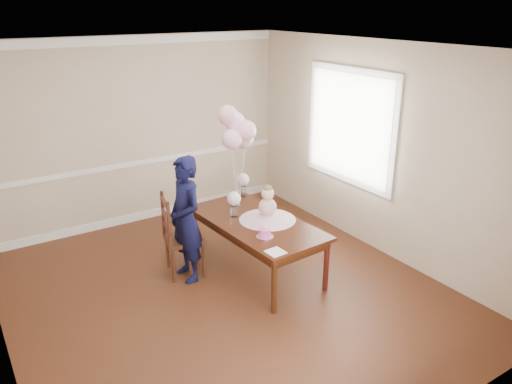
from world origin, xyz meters
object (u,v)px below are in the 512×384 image
object	(u,v)px
dining_chair_seat	(184,239)
woman	(186,219)
birthday_cake	(265,233)
dining_table_top	(256,223)

from	to	relation	value
dining_chair_seat	woman	distance (m)	0.33
birthday_cake	woman	size ratio (longest dim) A/B	0.09
dining_table_top	dining_chair_seat	bearing A→B (deg)	145.70
dining_chair_seat	woman	world-z (taller)	woman
woman	dining_table_top	bearing A→B (deg)	66.17
birthday_cake	dining_chair_seat	xyz separation A→B (m)	(-0.59, 0.86, -0.27)
birthday_cake	dining_chair_seat	world-z (taller)	birthday_cake
birthday_cake	woman	distance (m)	0.96
dining_table_top	woman	world-z (taller)	woman
dining_table_top	birthday_cake	bearing A→B (deg)	-113.96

